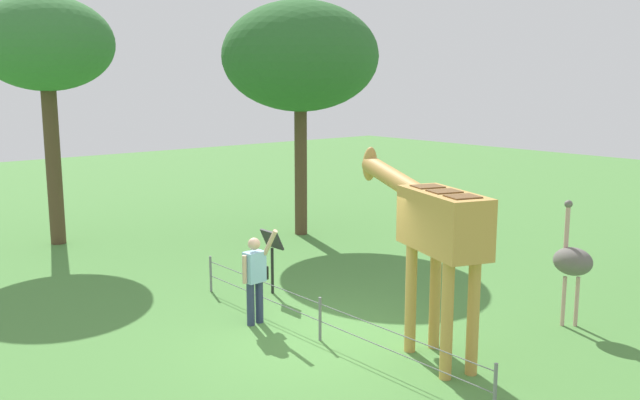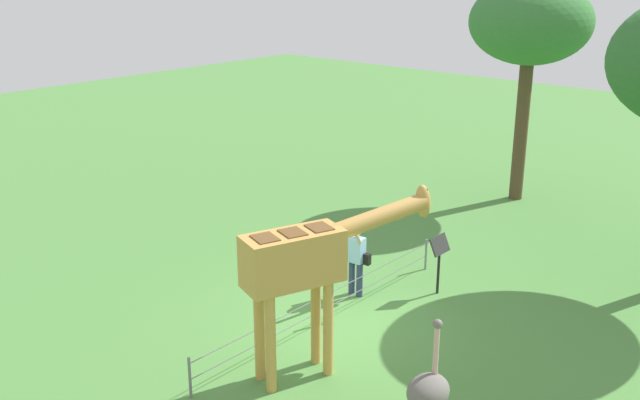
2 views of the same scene
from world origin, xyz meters
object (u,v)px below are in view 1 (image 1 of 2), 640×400
object	(u,v)px
visitor	(255,275)
tree_east	(300,57)
info_sign	(272,248)
giraffe	(433,225)
tree_northeast	(45,46)
ostrich	(572,262)

from	to	relation	value
visitor	tree_east	bearing A→B (deg)	-44.83
visitor	info_sign	bearing A→B (deg)	-45.65
giraffe	visitor	bearing A→B (deg)	23.91
giraffe	tree_east	size ratio (longest dim) A/B	0.56
tree_east	visitor	bearing A→B (deg)	135.17
giraffe	tree_northeast	xyz separation A→B (m)	(11.38, 1.85, 3.05)
ostrich	info_sign	bearing A→B (deg)	30.84
tree_northeast	info_sign	bearing A→B (deg)	-165.76
giraffe	tree_east	bearing A→B (deg)	-25.25
visitor	tree_east	xyz separation A→B (m)	(5.15, -5.12, 4.00)
giraffe	visitor	size ratio (longest dim) A/B	2.05
ostrich	tree_northeast	bearing A→B (deg)	21.45
ostrich	tree_northeast	world-z (taller)	tree_northeast
tree_east	tree_northeast	distance (m)	6.55
info_sign	tree_east	bearing A→B (deg)	-44.56
giraffe	tree_northeast	size ratio (longest dim) A/B	0.56
tree_east	info_sign	world-z (taller)	tree_east
giraffe	info_sign	xyz separation A→B (m)	(4.19, 0.03, -1.16)
giraffe	visitor	xyz separation A→B (m)	(2.94, 1.30, -1.20)
tree_northeast	ostrich	bearing A→B (deg)	-158.55
giraffe	info_sign	size ratio (longest dim) A/B	2.75
ostrich	tree_east	distance (m)	9.61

